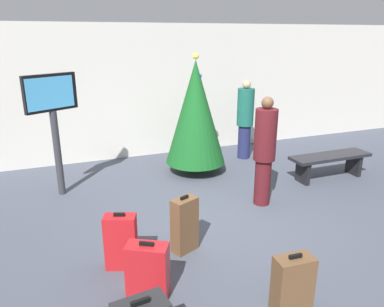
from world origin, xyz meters
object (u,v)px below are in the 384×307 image
at_px(traveller_1, 265,150).
at_px(holiday_tree, 196,113).
at_px(suitcase_0, 148,271).
at_px(waiting_bench, 330,161).
at_px(suitcase_4, 293,284).
at_px(traveller_0, 245,118).
at_px(flight_info_kiosk, 53,112).
at_px(suitcase_3, 121,242).
at_px(suitcase_1, 185,225).

bearing_deg(traveller_1, holiday_tree, 105.38).
distance_m(holiday_tree, suitcase_0, 3.87).
relative_size(holiday_tree, suitcase_0, 3.61).
bearing_deg(waiting_bench, suitcase_4, -135.68).
bearing_deg(traveller_0, waiting_bench, -61.50).
xyz_separation_m(flight_info_kiosk, waiting_bench, (4.86, -1.09, -1.09)).
bearing_deg(flight_info_kiosk, holiday_tree, 3.68).
bearing_deg(suitcase_4, suitcase_3, 137.14).
height_order(waiting_bench, suitcase_4, suitcase_4).
distance_m(holiday_tree, suitcase_1, 2.98).
bearing_deg(traveller_0, suitcase_0, -130.43).
xyz_separation_m(suitcase_3, suitcase_4, (1.45, -1.35, -0.03)).
distance_m(traveller_1, suitcase_0, 2.85).
distance_m(traveller_1, suitcase_4, 2.56).
relative_size(suitcase_1, suitcase_3, 1.07).
xyz_separation_m(suitcase_1, suitcase_4, (0.63, -1.41, -0.06)).
relative_size(holiday_tree, waiting_bench, 1.44).
relative_size(traveller_1, suitcase_4, 2.72).
distance_m(flight_info_kiosk, suitcase_0, 3.41).
bearing_deg(suitcase_0, suitcase_4, -29.56).
height_order(suitcase_0, suitcase_3, suitcase_3).
bearing_deg(suitcase_4, suitcase_0, 150.44).
height_order(traveller_0, traveller_1, traveller_1).
xyz_separation_m(waiting_bench, suitcase_0, (-4.11, -2.03, -0.06)).
relative_size(waiting_bench, traveller_0, 0.93).
distance_m(traveller_1, suitcase_3, 2.71).
xyz_separation_m(flight_info_kiosk, traveller_0, (3.93, 0.62, -0.54)).
xyz_separation_m(holiday_tree, suitcase_0, (-1.83, -3.29, -0.92)).
bearing_deg(suitcase_3, holiday_tree, 53.20).
distance_m(suitcase_0, suitcase_1, 0.95).
relative_size(flight_info_kiosk, suitcase_3, 2.90).
xyz_separation_m(suitcase_0, suitcase_1, (0.66, 0.68, 0.06)).
bearing_deg(suitcase_4, flight_info_kiosk, 117.86).
xyz_separation_m(waiting_bench, suitcase_1, (-3.46, -1.35, -0.00)).
relative_size(traveller_0, suitcase_4, 2.69).
bearing_deg(traveller_0, flight_info_kiosk, -171.07).
bearing_deg(suitcase_3, suitcase_4, -42.86).
height_order(waiting_bench, traveller_0, traveller_0).
xyz_separation_m(traveller_0, suitcase_3, (-3.35, -3.12, -0.58)).
distance_m(flight_info_kiosk, suitcase_3, 2.80).
distance_m(flight_info_kiosk, traveller_0, 4.02).
relative_size(flight_info_kiosk, traveller_0, 1.19).
relative_size(traveller_1, suitcase_3, 2.48).
bearing_deg(traveller_0, suitcase_1, -129.58).
xyz_separation_m(flight_info_kiosk, suitcase_4, (2.04, -3.85, -1.15)).
distance_m(traveller_1, suitcase_1, 1.95).
distance_m(suitcase_0, suitcase_4, 1.48).
xyz_separation_m(holiday_tree, flight_info_kiosk, (-2.58, -0.17, 0.23)).
bearing_deg(flight_info_kiosk, waiting_bench, -12.65).
bearing_deg(traveller_1, suitcase_3, -159.76).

